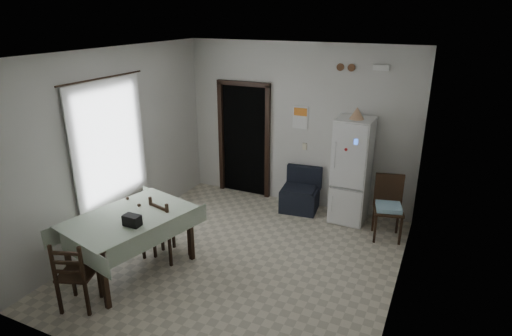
{
  "coord_description": "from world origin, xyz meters",
  "views": [
    {
      "loc": [
        2.43,
        -4.73,
        3.39
      ],
      "look_at": [
        0.0,
        0.5,
        1.25
      ],
      "focal_mm": 30.0,
      "sensor_mm": 36.0,
      "label": 1
    }
  ],
  "objects": [
    {
      "name": "window_recess",
      "position": [
        -2.15,
        -0.2,
        1.55
      ],
      "size": [
        0.1,
        1.2,
        1.6
      ],
      "primitive_type": "cube",
      "color": "silver",
      "rests_on": "ground"
    },
    {
      "name": "doorway",
      "position": [
        -1.05,
        2.45,
        1.06
      ],
      "size": [
        1.06,
        0.52,
        2.22
      ],
      "color": "black",
      "rests_on": "ground"
    },
    {
      "name": "wall_front",
      "position": [
        0.0,
        -2.25,
        1.45
      ],
      "size": [
        4.2,
        0.02,
        2.9
      ],
      "primitive_type": null,
      "color": "beige",
      "rests_on": "ground"
    },
    {
      "name": "corner_chair",
      "position": [
        1.77,
        1.55,
        0.5
      ],
      "size": [
        0.53,
        0.53,
        1.01
      ],
      "primitive_type": null,
      "rotation": [
        0.0,
        0.0,
        0.25
      ],
      "color": "black",
      "rests_on": "ground"
    },
    {
      "name": "vent_right",
      "position": [
        0.88,
        2.23,
        2.52
      ],
      "size": [
        0.12,
        0.03,
        0.12
      ],
      "primitive_type": "cylinder",
      "rotation": [
        1.57,
        0.0,
        0.0
      ],
      "color": "brown",
      "rests_on": "ground"
    },
    {
      "name": "dining_chair_far_right",
      "position": [
        -0.96,
        -0.33,
        0.48
      ],
      "size": [
        0.5,
        0.5,
        0.96
      ],
      "primitive_type": null,
      "rotation": [
        0.0,
        0.0,
        2.89
      ],
      "color": "black",
      "rests_on": "ground"
    },
    {
      "name": "dining_chair_far_left",
      "position": [
        -1.39,
        -0.35,
        0.44
      ],
      "size": [
        0.48,
        0.48,
        0.87
      ],
      "primitive_type": null,
      "rotation": [
        0.0,
        0.0,
        2.79
      ],
      "color": "black",
      "rests_on": "ground"
    },
    {
      "name": "fridge",
      "position": [
        1.08,
        1.93,
        0.89
      ],
      "size": [
        0.58,
        0.58,
        1.78
      ],
      "primitive_type": null,
      "rotation": [
        0.0,
        0.0,
        -0.01
      ],
      "color": "white",
      "rests_on": "ground"
    },
    {
      "name": "ground",
      "position": [
        0.0,
        0.0,
        0.0
      ],
      "size": [
        4.5,
        4.5,
        0.0
      ],
      "primitive_type": "plane",
      "color": "#BDB49B",
      "rests_on": "ground"
    },
    {
      "name": "wall_right",
      "position": [
        2.1,
        0.0,
        1.45
      ],
      "size": [
        0.02,
        4.5,
        2.9
      ],
      "primitive_type": null,
      "color": "beige",
      "rests_on": "ground"
    },
    {
      "name": "vent_left",
      "position": [
        0.7,
        2.23,
        2.52
      ],
      "size": [
        0.12,
        0.03,
        0.12
      ],
      "primitive_type": "cylinder",
      "rotation": [
        1.57,
        0.0,
        0.0
      ],
      "color": "brown",
      "rests_on": "ground"
    },
    {
      "name": "black_bag",
      "position": [
        -1.0,
        -1.04,
        0.91
      ],
      "size": [
        0.22,
        0.13,
        0.14
      ],
      "primitive_type": "cube",
      "rotation": [
        0.0,
        0.0,
        0.0
      ],
      "color": "black",
      "rests_on": "dining_table"
    },
    {
      "name": "tan_cone",
      "position": [
        1.1,
        1.88,
        1.87
      ],
      "size": [
        0.24,
        0.24,
        0.19
      ],
      "primitive_type": "cone",
      "rotation": [
        0.0,
        0.0,
        -0.03
      ],
      "color": "tan",
      "rests_on": "fridge"
    },
    {
      "name": "wall_left",
      "position": [
        -2.1,
        0.0,
        1.45
      ],
      "size": [
        0.02,
        4.5,
        2.9
      ],
      "primitive_type": null,
      "color": "beige",
      "rests_on": "ground"
    },
    {
      "name": "navy_seat",
      "position": [
        0.2,
        1.93,
        0.38
      ],
      "size": [
        0.7,
        0.68,
        0.76
      ],
      "primitive_type": null,
      "rotation": [
        0.0,
        0.0,
        0.12
      ],
      "color": "black",
      "rests_on": "ground"
    },
    {
      "name": "wall_back",
      "position": [
        0.0,
        2.25,
        1.45
      ],
      "size": [
        4.2,
        0.02,
        2.9
      ],
      "primitive_type": null,
      "color": "beige",
      "rests_on": "ground"
    },
    {
      "name": "calendar",
      "position": [
        0.05,
        2.24,
        1.62
      ],
      "size": [
        0.28,
        0.02,
        0.4
      ],
      "primitive_type": "cube",
      "color": "white",
      "rests_on": "ground"
    },
    {
      "name": "emergency_light",
      "position": [
        1.35,
        2.21,
        2.55
      ],
      "size": [
        0.25,
        0.07,
        0.09
      ],
      "primitive_type": "cube",
      "color": "white",
      "rests_on": "ground"
    },
    {
      "name": "curtain",
      "position": [
        -2.04,
        -0.2,
        1.55
      ],
      "size": [
        0.02,
        1.45,
        1.85
      ],
      "primitive_type": "cube",
      "color": "white",
      "rests_on": "ground"
    },
    {
      "name": "ceiling",
      "position": [
        0.0,
        0.0,
        2.9
      ],
      "size": [
        4.2,
        4.5,
        0.02
      ],
      "primitive_type": null,
      "color": "white",
      "rests_on": "ground"
    },
    {
      "name": "light_switch",
      "position": [
        0.15,
        2.24,
        1.1
      ],
      "size": [
        0.08,
        0.02,
        0.12
      ],
      "primitive_type": "cube",
      "color": "beige",
      "rests_on": "ground"
    },
    {
      "name": "dining_table",
      "position": [
        -1.23,
        -0.84,
        0.42
      ],
      "size": [
        1.39,
        1.8,
        0.83
      ],
      "primitive_type": null,
      "rotation": [
        0.0,
        0.0,
        -0.24
      ],
      "color": "#A5B79D",
      "rests_on": "ground"
    },
    {
      "name": "curtain_rod",
      "position": [
        -2.03,
        -0.2,
        2.5
      ],
      "size": [
        0.02,
        1.6,
        0.02
      ],
      "primitive_type": "cylinder",
      "rotation": [
        1.57,
        0.0,
        0.0
      ],
      "color": "black",
      "rests_on": "ground"
    },
    {
      "name": "calendar_image",
      "position": [
        0.05,
        2.23,
        1.72
      ],
      "size": [
        0.24,
        0.01,
        0.14
      ],
      "primitive_type": "cube",
      "color": "orange",
      "rests_on": "ground"
    },
    {
      "name": "dining_chair_near_head",
      "position": [
        -1.31,
        -1.71,
        0.46
      ],
      "size": [
        0.51,
        0.51,
        0.93
      ],
      "primitive_type": null,
      "rotation": [
        0.0,
        0.0,
        3.49
      ],
      "color": "black",
      "rests_on": "ground"
    }
  ]
}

